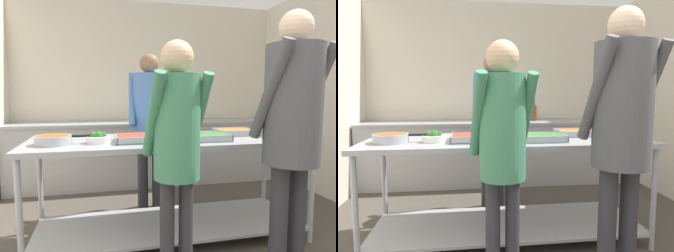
# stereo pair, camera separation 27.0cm
# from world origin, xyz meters

# --- Properties ---
(wall_rear) EXTENTS (4.05, 0.06, 2.65)m
(wall_rear) POSITION_xyz_m (0.00, 3.77, 1.32)
(wall_rear) COLOR beige
(wall_rear) RESTS_ON ground_plane
(back_counter) EXTENTS (3.89, 0.65, 0.89)m
(back_counter) POSITION_xyz_m (-0.00, 3.40, 0.45)
(back_counter) COLOR #A8A8A8
(back_counter) RESTS_ON ground_plane
(serving_counter) EXTENTS (2.40, 0.85, 0.89)m
(serving_counter) POSITION_xyz_m (-0.15, 1.70, 0.60)
(serving_counter) COLOR #9EA0A8
(serving_counter) RESTS_ON ground_plane
(sauce_pan) EXTENTS (0.42, 0.28, 0.07)m
(sauce_pan) POSITION_xyz_m (-1.10, 1.59, 0.93)
(sauce_pan) COLOR #9EA0A8
(sauce_pan) RESTS_ON serving_counter
(broccoli_bowl) EXTENTS (0.19, 0.19, 0.09)m
(broccoli_bowl) POSITION_xyz_m (-0.76, 1.59, 0.93)
(broccoli_bowl) COLOR silver
(broccoli_bowl) RESTS_ON serving_counter
(serving_tray_vegetables) EXTENTS (0.47, 0.33, 0.05)m
(serving_tray_vegetables) POSITION_xyz_m (-0.40, 1.60, 0.92)
(serving_tray_vegetables) COLOR #9EA0A8
(serving_tray_vegetables) RESTS_ON serving_counter
(serving_tray_greens) EXTENTS (0.43, 0.27, 0.05)m
(serving_tray_greens) POSITION_xyz_m (0.09, 1.53, 0.92)
(serving_tray_greens) COLOR #9EA0A8
(serving_tray_greens) RESTS_ON serving_counter
(serving_tray_roast) EXTENTS (0.39, 0.30, 0.05)m
(serving_tray_roast) POSITION_xyz_m (0.54, 1.81, 0.92)
(serving_tray_roast) COLOR #9EA0A8
(serving_tray_roast) RESTS_ON serving_counter
(plate_stack) EXTENTS (0.25, 0.25, 0.06)m
(plate_stack) POSITION_xyz_m (0.89, 1.92, 0.92)
(plate_stack) COLOR white
(plate_stack) RESTS_ON serving_counter
(guest_serving_left) EXTENTS (0.50, 0.41, 1.80)m
(guest_serving_left) POSITION_xyz_m (0.46, 0.86, 1.12)
(guest_serving_left) COLOR #2D2D33
(guest_serving_left) RESTS_ON ground_plane
(guest_serving_right) EXTENTS (0.44, 0.37, 1.62)m
(guest_serving_right) POSITION_xyz_m (-0.27, 1.02, 1.01)
(guest_serving_right) COLOR #2D2D33
(guest_serving_right) RESTS_ON ground_plane
(cook_behind_counter) EXTENTS (0.49, 0.37, 1.71)m
(cook_behind_counter) POSITION_xyz_m (-0.21, 2.43, 1.06)
(cook_behind_counter) COLOR #2D2D33
(cook_behind_counter) RESTS_ON ground_plane
(water_bottle) EXTENTS (0.08, 0.08, 0.31)m
(water_bottle) POSITION_xyz_m (0.48, 3.45, 1.03)
(water_bottle) COLOR brown
(water_bottle) RESTS_ON back_counter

